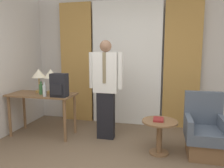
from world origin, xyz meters
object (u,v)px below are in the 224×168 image
Objects in this scene: table_lamp_left at (39,75)px; book at (158,119)px; armchair at (204,133)px; table_lamp_right at (51,75)px; person at (106,86)px; bottle_by_lamp at (41,89)px; side_table at (159,131)px; desk at (42,100)px; bottle_near_edge at (44,91)px; backpack at (59,85)px.

book is at bearing -10.31° from table_lamp_left.
armchair is (2.91, -0.30, -0.78)m from table_lamp_left.
table_lamp_right reaches higher than book.
table_lamp_right is 1.07m from person.
bottle_by_lamp is 2.82m from armchair.
person is at bearing 8.09° from bottle_by_lamp.
person reaches higher than side_table.
armchair is at bearing -3.58° from desk.
desk is at bearing 172.48° from book.
person is (1.01, 0.32, 0.07)m from bottle_near_edge.
person reaches higher than table_lamp_left.
bottle_by_lamp reaches higher than armchair.
backpack reaches higher than side_table.
backpack is 2.43m from armchair.
table_lamp_left and table_lamp_right have the same top height.
book is (-0.02, 0.01, 0.18)m from side_table.
book is (1.93, -0.08, -0.35)m from bottle_near_edge.
desk is 5.69× the size of book.
armchair is (2.76, -0.12, -0.54)m from bottle_by_lamp.
book is at bearing -11.57° from table_lamp_right.
desk is 1.29× the size of armchair.
bottle_by_lamp is 2.18m from side_table.
table_lamp_left is at bearing 179.44° from person.
bottle_near_edge reaches higher than side_table.
bottle_by_lamp is 0.25× the size of armchair.
table_lamp_left is 0.48× the size of armchair.
desk is 0.49m from table_lamp_right.
book is at bearing 155.50° from side_table.
armchair is at bearing 8.74° from book.
side_table is (1.95, -0.09, -0.53)m from bottle_near_edge.
desk reaches higher than book.
table_lamp_left is at bearing 132.34° from bottle_near_edge.
table_lamp_left is 2.09× the size of book.
person is at bearing 17.42° from bottle_near_edge.
desk is 5.17× the size of bottle_by_lamp.
table_lamp_left is 2.41m from side_table.
person is at bearing 156.96° from book.
side_table is at bearing -170.13° from armchair.
table_lamp_left reaches higher than book.
backpack is 1.88× the size of book.
bottle_by_lamp reaches higher than side_table.
backpack is at bearing 175.84° from side_table.
desk is 3.03× the size of backpack.
table_lamp_right is at bearing 45.73° from desk.
backpack is at bearing -15.43° from bottle_by_lamp.
bottle_by_lamp is 0.44m from backpack.
side_table is 2.52× the size of book.
bottle_near_edge reaches higher than armchair.
desk is 2.17m from side_table.
table_lamp_left is 1.78× the size of bottle_near_edge.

